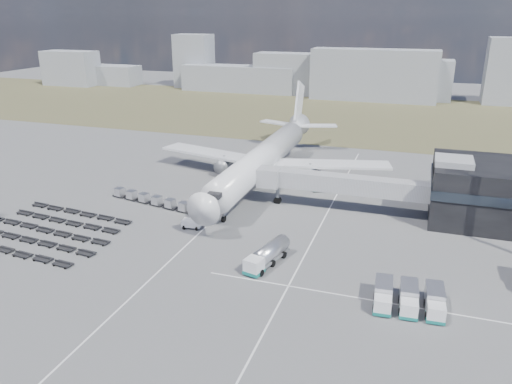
% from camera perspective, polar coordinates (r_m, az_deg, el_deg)
% --- Properties ---
extents(ground, '(420.00, 420.00, 0.00)m').
position_cam_1_polar(ground, '(77.87, -6.21, -5.88)').
color(ground, '#565659').
rests_on(ground, ground).
extents(grass_strip, '(420.00, 90.00, 0.01)m').
position_cam_1_polar(grass_strip, '(179.20, 8.65, 8.83)').
color(grass_strip, '#4C462D').
rests_on(grass_strip, ground).
extents(lane_markings, '(47.12, 110.00, 0.01)m').
position_cam_1_polar(lane_markings, '(77.20, 1.37, -6.00)').
color(lane_markings, silver).
rests_on(lane_markings, ground).
extents(jet_bridge, '(30.30, 3.80, 7.05)m').
position_cam_1_polar(jet_bridge, '(89.73, 8.46, 1.05)').
color(jet_bridge, '#939399').
rests_on(jet_bridge, ground).
extents(airliner, '(51.59, 64.53, 17.62)m').
position_cam_1_polar(airliner, '(104.35, 1.06, 4.09)').
color(airliner, silver).
rests_on(airliner, ground).
extents(skyline, '(294.27, 24.88, 24.82)m').
position_cam_1_polar(skyline, '(213.44, 14.70, 12.75)').
color(skyline, gray).
rests_on(skyline, ground).
extents(fuel_tanker, '(4.44, 9.48, 2.97)m').
position_cam_1_polar(fuel_tanker, '(70.74, 1.29, -7.21)').
color(fuel_tanker, silver).
rests_on(fuel_tanker, ground).
extents(pushback_tug, '(3.34, 2.13, 1.43)m').
position_cam_1_polar(pushback_tug, '(83.20, -7.34, -3.64)').
color(pushback_tug, silver).
rests_on(pushback_tug, ground).
extents(catering_truck, '(4.67, 6.59, 2.80)m').
position_cam_1_polar(catering_truck, '(101.75, 7.00, 1.25)').
color(catering_truck, silver).
rests_on(catering_truck, ground).
extents(service_trucks_near, '(8.46, 6.60, 2.47)m').
position_cam_1_polar(service_trucks_near, '(63.91, 17.06, -11.51)').
color(service_trucks_near, silver).
rests_on(service_trucks_near, ground).
extents(uld_row, '(21.01, 5.59, 1.64)m').
position_cam_1_polar(uld_row, '(93.55, -11.25, -0.99)').
color(uld_row, black).
rests_on(uld_row, ground).
extents(baggage_dollies, '(27.19, 19.51, 0.68)m').
position_cam_1_polar(baggage_dollies, '(88.25, -23.09, -4.01)').
color(baggage_dollies, black).
rests_on(baggage_dollies, ground).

